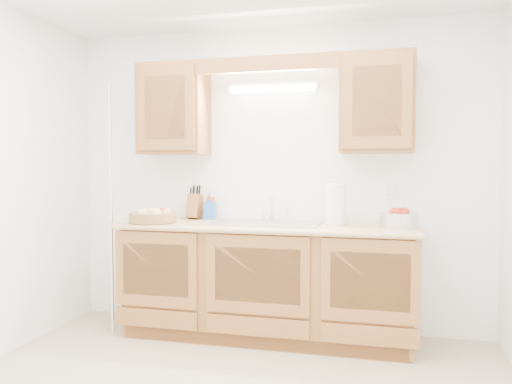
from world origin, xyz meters
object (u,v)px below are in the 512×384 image
(fruit_basket, at_px, (153,216))
(paper_towel, at_px, (336,205))
(knife_block, at_px, (195,206))
(apple_bowl, at_px, (399,219))

(fruit_basket, xyz_separation_m, paper_towel, (1.44, 0.17, 0.10))
(knife_block, bearing_deg, apple_bowl, -5.81)
(paper_towel, bearing_deg, knife_block, 171.07)
(paper_towel, bearing_deg, fruit_basket, -173.34)
(fruit_basket, xyz_separation_m, knife_block, (0.22, 0.36, 0.06))
(knife_block, xyz_separation_m, paper_towel, (1.22, -0.19, 0.05))
(fruit_basket, distance_m, apple_bowl, 1.91)
(fruit_basket, relative_size, apple_bowl, 1.50)
(apple_bowl, bearing_deg, knife_block, 173.54)
(fruit_basket, height_order, knife_block, knife_block)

